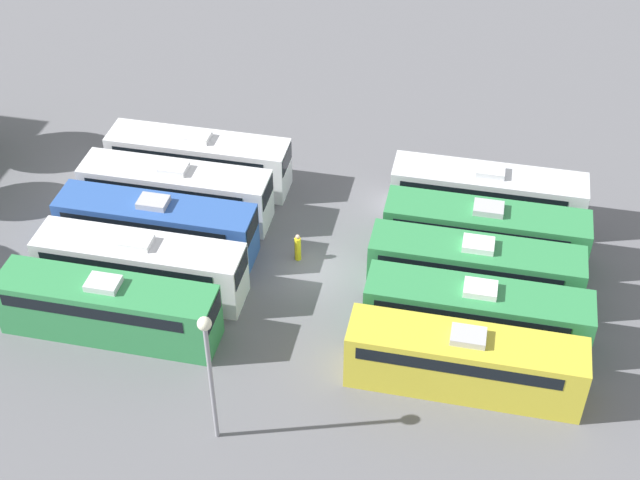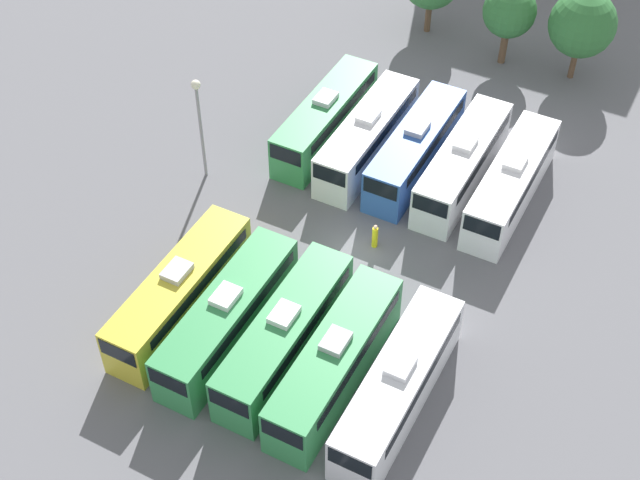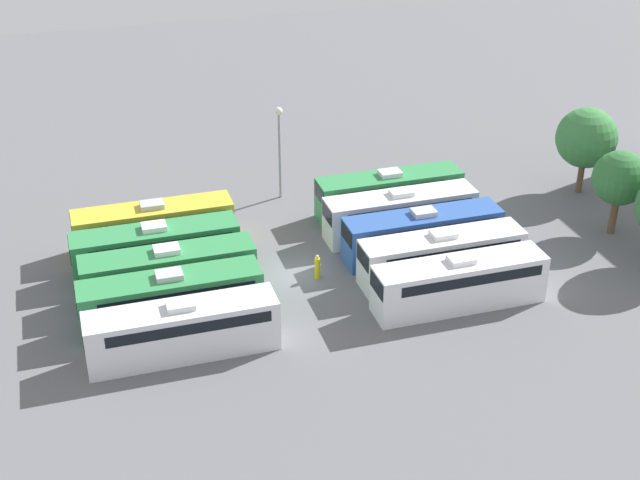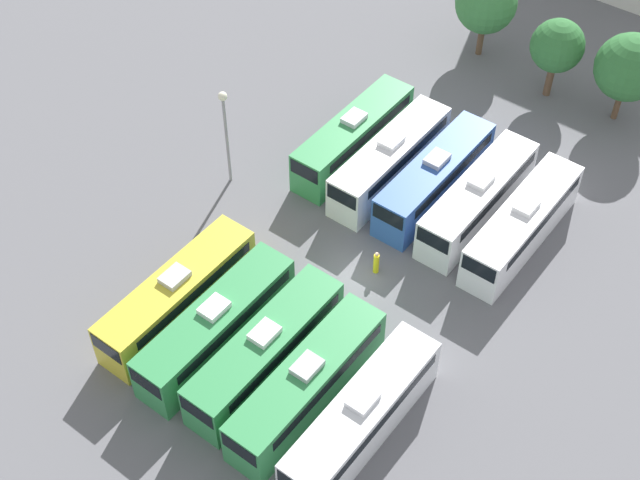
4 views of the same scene
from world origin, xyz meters
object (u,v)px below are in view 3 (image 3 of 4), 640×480
Objects in this scene: light_pole at (279,137)px; bus_4 at (183,329)px; bus_6 at (401,213)px; bus_2 at (169,271)px; bus_8 at (442,255)px; tree_0 at (586,138)px; bus_0 at (154,225)px; worker_person at (317,267)px; tree_1 at (620,178)px; bus_5 at (390,193)px; bus_1 at (157,248)px; bus_7 at (423,233)px; bus_9 at (460,282)px; bus_3 at (172,298)px.

bus_4 is at bearing -29.85° from light_pole.
bus_6 is at bearing 38.33° from light_pole.
light_pole is (-8.47, -6.70, 3.34)m from bus_6.
bus_8 is at bearing 79.67° from bus_2.
light_pole is at bearing -104.68° from tree_0.
bus_6 is at bearing 120.06° from bus_4.
bus_0 is at bearing -63.24° from light_pole.
bus_0 is 12.15m from worker_person.
bus_0 and bus_6 have the same top height.
tree_0 is 6.86m from tree_1.
bus_5 is (-6.73, 17.53, 0.00)m from bus_2.
bus_0 and bus_8 have the same top height.
bus_4 is at bearing -69.55° from tree_0.
worker_person is (4.04, 9.96, -0.93)m from bus_1.
bus_9 is (6.62, -0.29, 0.00)m from bus_7.
worker_person is at bearing 85.70° from bus_2.
bus_6 is at bearing -7.27° from bus_5.
tree_0 reaches higher than bus_7.
bus_9 is 19.87m from light_pole.
bus_3 is 18.74m from light_pole.
bus_0 is 1.00× the size of bus_1.
tree_0 is (-12.40, 16.16, 2.85)m from bus_9.
bus_6 and bus_8 have the same top height.
worker_person is at bearing -84.10° from bus_7.
bus_1 is at bearing -110.05° from bus_8.
bus_8 is at bearing 25.03° from light_pole.
bus_0 is at bearing 178.40° from bus_3.
bus_9 is 20.56m from tree_0.
bus_7 is 3.26m from bus_8.
light_pole reaches higher than bus_3.
tree_0 reaches higher than worker_person.
bus_2 is 18.78m from bus_5.
bus_8 is 1.58× the size of tree_0.
tree_0 is at bearing 99.99° from bus_2.
bus_1 is 9.93m from bus_4.
tree_1 is (7.44, 31.93, 2.57)m from bus_0.
bus_8 is at bearing 72.57° from worker_person.
tree_1 is at bearing 100.21° from bus_4.
bus_5 is 1.58× the size of tree_0.
bus_1 is 1.00× the size of bus_4.
bus_3 reaches higher than worker_person.
bus_1 is 1.00× the size of bus_7.
bus_2 is 1.58× the size of tree_0.
bus_8 is (6.49, 17.78, 0.00)m from bus_1.
bus_0 is 13.21m from bus_4.
bus_6 is (-3.39, 17.11, 0.00)m from bus_2.
bus_1 is at bearing -5.33° from bus_0.
bus_8 is at bearing -0.57° from bus_5.
bus_2 is 1.00× the size of bus_6.
bus_2 is at bearing -78.78° from bus_6.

